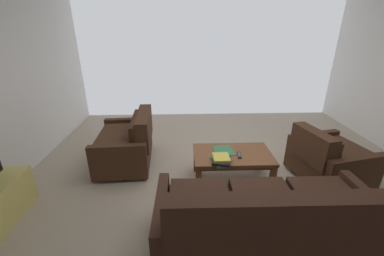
{
  "coord_description": "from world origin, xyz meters",
  "views": [
    {
      "loc": [
        0.6,
        2.72,
        1.99
      ],
      "look_at": [
        0.51,
        0.16,
        0.92
      ],
      "focal_mm": 22.72,
      "sensor_mm": 36.0,
      "label": 1
    }
  ],
  "objects_px": {
    "sofa_main": "(268,221)",
    "book_stack": "(221,160)",
    "coffee_table": "(232,158)",
    "tv_remote": "(239,155)",
    "coffee_mug": "(382,197)",
    "armchair_side": "(328,159)",
    "loose_magazine": "(224,151)",
    "loveseat_near": "(128,143)"
  },
  "relations": [
    {
      "from": "sofa_main",
      "to": "coffee_mug",
      "type": "relative_size",
      "value": 20.24
    },
    {
      "from": "coffee_mug",
      "to": "book_stack",
      "type": "height_order",
      "value": "coffee_mug"
    },
    {
      "from": "loveseat_near",
      "to": "tv_remote",
      "type": "relative_size",
      "value": 7.08
    },
    {
      "from": "tv_remote",
      "to": "coffee_mug",
      "type": "bearing_deg",
      "value": 133.68
    },
    {
      "from": "tv_remote",
      "to": "book_stack",
      "type": "bearing_deg",
      "value": 33.0
    },
    {
      "from": "coffee_mug",
      "to": "book_stack",
      "type": "distance_m",
      "value": 1.6
    },
    {
      "from": "armchair_side",
      "to": "coffee_mug",
      "type": "xyz_separation_m",
      "value": [
        0.2,
        1.13,
        0.25
      ]
    },
    {
      "from": "loose_magazine",
      "to": "coffee_mug",
      "type": "bearing_deg",
      "value": -52.11
    },
    {
      "from": "coffee_table",
      "to": "loose_magazine",
      "type": "distance_m",
      "value": 0.15
    },
    {
      "from": "coffee_table",
      "to": "tv_remote",
      "type": "height_order",
      "value": "tv_remote"
    },
    {
      "from": "loveseat_near",
      "to": "coffee_mug",
      "type": "height_order",
      "value": "loveseat_near"
    },
    {
      "from": "loveseat_near",
      "to": "loose_magazine",
      "type": "relative_size",
      "value": 3.95
    },
    {
      "from": "sofa_main",
      "to": "coffee_table",
      "type": "xyz_separation_m",
      "value": [
        0.11,
        -1.16,
        0.01
      ]
    },
    {
      "from": "coffee_mug",
      "to": "tv_remote",
      "type": "xyz_separation_m",
      "value": [
        1.04,
        -1.08,
        -0.15
      ]
    },
    {
      "from": "loose_magazine",
      "to": "sofa_main",
      "type": "bearing_deg",
      "value": -86.95
    },
    {
      "from": "sofa_main",
      "to": "tv_remote",
      "type": "bearing_deg",
      "value": -88.29
    },
    {
      "from": "loose_magazine",
      "to": "armchair_side",
      "type": "bearing_deg",
      "value": -10.97
    },
    {
      "from": "coffee_table",
      "to": "sofa_main",
      "type": "bearing_deg",
      "value": 95.21
    },
    {
      "from": "coffee_mug",
      "to": "book_stack",
      "type": "relative_size",
      "value": 0.32
    },
    {
      "from": "loveseat_near",
      "to": "armchair_side",
      "type": "distance_m",
      "value": 2.87
    },
    {
      "from": "sofa_main",
      "to": "book_stack",
      "type": "height_order",
      "value": "sofa_main"
    },
    {
      "from": "sofa_main",
      "to": "coffee_table",
      "type": "distance_m",
      "value": 1.16
    },
    {
      "from": "coffee_table",
      "to": "coffee_mug",
      "type": "xyz_separation_m",
      "value": [
        -1.11,
        1.15,
        0.23
      ]
    },
    {
      "from": "armchair_side",
      "to": "book_stack",
      "type": "bearing_deg",
      "value": 8.25
    },
    {
      "from": "loveseat_near",
      "to": "armchair_side",
      "type": "relative_size",
      "value": 1.13
    },
    {
      "from": "coffee_table",
      "to": "book_stack",
      "type": "xyz_separation_m",
      "value": [
        0.2,
        0.24,
        0.11
      ]
    },
    {
      "from": "sofa_main",
      "to": "coffee_mug",
      "type": "xyz_separation_m",
      "value": [
        -1.0,
        -0.0,
        0.23
      ]
    },
    {
      "from": "loveseat_near",
      "to": "loose_magazine",
      "type": "xyz_separation_m",
      "value": [
        -1.4,
        0.47,
        0.08
      ]
    },
    {
      "from": "sofa_main",
      "to": "loose_magazine",
      "type": "distance_m",
      "value": 1.25
    },
    {
      "from": "loveseat_near",
      "to": "coffee_table",
      "type": "relative_size",
      "value": 1.12
    },
    {
      "from": "sofa_main",
      "to": "loose_magazine",
      "type": "bearing_deg",
      "value": -79.87
    },
    {
      "from": "armchair_side",
      "to": "tv_remote",
      "type": "distance_m",
      "value": 1.24
    },
    {
      "from": "sofa_main",
      "to": "tv_remote",
      "type": "relative_size",
      "value": 12.57
    },
    {
      "from": "book_stack",
      "to": "tv_remote",
      "type": "distance_m",
      "value": 0.32
    },
    {
      "from": "coffee_mug",
      "to": "armchair_side",
      "type": "bearing_deg",
      "value": -100.02
    },
    {
      "from": "sofa_main",
      "to": "book_stack",
      "type": "bearing_deg",
      "value": -71.64
    },
    {
      "from": "coffee_table",
      "to": "tv_remote",
      "type": "xyz_separation_m",
      "value": [
        -0.07,
        0.07,
        0.08
      ]
    },
    {
      "from": "tv_remote",
      "to": "armchair_side",
      "type": "bearing_deg",
      "value": -178.02
    },
    {
      "from": "coffee_mug",
      "to": "loose_magazine",
      "type": "xyz_separation_m",
      "value": [
        1.22,
        -1.22,
        -0.15
      ]
    },
    {
      "from": "sofa_main",
      "to": "armchair_side",
      "type": "height_order",
      "value": "sofa_main"
    },
    {
      "from": "coffee_mug",
      "to": "tv_remote",
      "type": "relative_size",
      "value": 0.62
    },
    {
      "from": "sofa_main",
      "to": "armchair_side",
      "type": "xyz_separation_m",
      "value": [
        -1.2,
        -1.13,
        -0.02
      ]
    }
  ]
}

